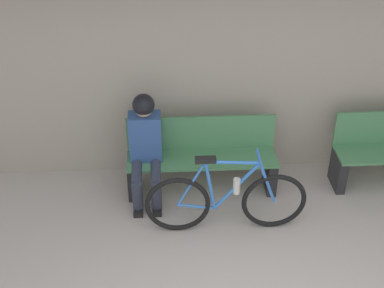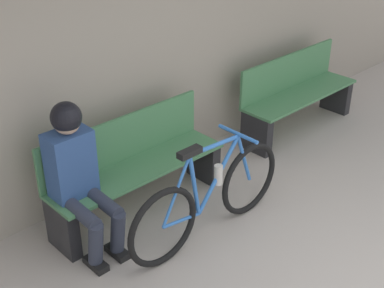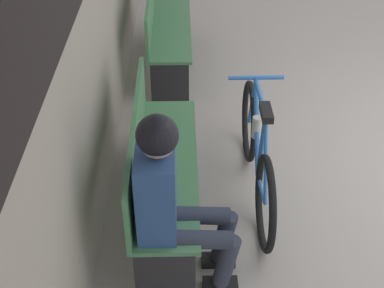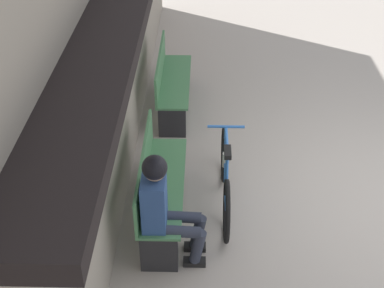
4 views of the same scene
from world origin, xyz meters
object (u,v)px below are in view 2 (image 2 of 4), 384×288
object	(u,v)px
park_bench_near	(135,170)
person_seated	(77,169)
park_bench_far	(297,96)
bicycle	(209,198)

from	to	relation	value
park_bench_near	person_seated	size ratio (longest dim) A/B	1.34
park_bench_far	bicycle	bearing A→B (deg)	-161.35
park_bench_near	person_seated	world-z (taller)	person_seated
person_seated	bicycle	bearing A→B (deg)	-36.90
bicycle	park_bench_far	xyz separation A→B (m)	(2.08, 0.70, 0.03)
person_seated	park_bench_far	size ratio (longest dim) A/B	0.78
park_bench_near	bicycle	distance (m)	0.73
park_bench_near	park_bench_far	bearing A→B (deg)	-0.02
park_bench_near	person_seated	xyz separation A→B (m)	(-0.60, -0.10, 0.30)
park_bench_far	person_seated	bearing A→B (deg)	-177.95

